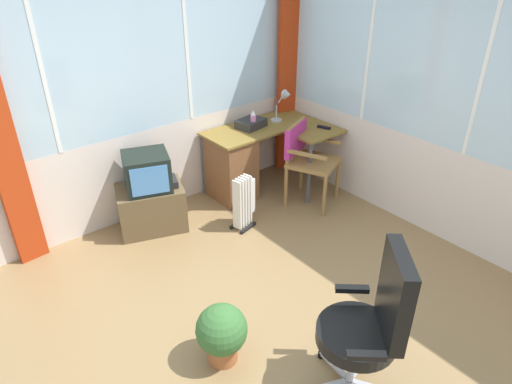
# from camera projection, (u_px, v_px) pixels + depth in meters

# --- Properties ---
(ground) EXTENTS (5.13, 5.60, 0.06)m
(ground) POSITION_uv_depth(u_px,v_px,m) (289.00, 345.00, 3.36)
(ground) COLOR olive
(north_window_panel) EXTENTS (4.13, 0.07, 2.73)m
(north_window_panel) POSITION_uv_depth(u_px,v_px,m) (124.00, 89.00, 4.24)
(north_window_panel) COLOR silver
(north_window_panel) RESTS_ON ground
(east_window_panel) EXTENTS (0.07, 4.60, 2.73)m
(east_window_panel) POSITION_uv_depth(u_px,v_px,m) (477.00, 105.00, 3.82)
(east_window_panel) COLOR silver
(east_window_panel) RESTS_ON ground
(curtain_corner) EXTENTS (0.25, 0.10, 2.63)m
(curtain_corner) POSITION_uv_depth(u_px,v_px,m) (288.00, 63.00, 5.26)
(curtain_corner) COLOR #B63512
(curtain_corner) RESTS_ON ground
(desk) EXTENTS (1.32, 0.98, 0.75)m
(desk) POSITION_uv_depth(u_px,v_px,m) (237.00, 162.00, 5.04)
(desk) COLOR olive
(desk) RESTS_ON ground
(desk_lamp) EXTENTS (0.22, 0.19, 0.37)m
(desk_lamp) POSITION_uv_depth(u_px,v_px,m) (285.00, 101.00, 5.11)
(desk_lamp) COLOR #B2B7BC
(desk_lamp) RESTS_ON desk
(tv_remote) EXTENTS (0.09, 0.16, 0.02)m
(tv_remote) POSITION_uv_depth(u_px,v_px,m) (324.00, 127.00, 5.02)
(tv_remote) COLOR black
(tv_remote) RESTS_ON desk
(spray_bottle) EXTENTS (0.06, 0.06, 0.22)m
(spray_bottle) POSITION_uv_depth(u_px,v_px,m) (253.00, 120.00, 4.96)
(spray_bottle) COLOR pink
(spray_bottle) RESTS_ON desk
(paper_tray) EXTENTS (0.34, 0.28, 0.09)m
(paper_tray) POSITION_uv_depth(u_px,v_px,m) (251.00, 123.00, 5.03)
(paper_tray) COLOR #2A2A2B
(paper_tray) RESTS_ON desk
(wooden_armchair) EXTENTS (0.63, 0.64, 0.89)m
(wooden_armchair) POSITION_uv_depth(u_px,v_px,m) (304.00, 152.00, 4.87)
(wooden_armchair) COLOR olive
(wooden_armchair) RESTS_ON ground
(office_chair) EXTENTS (0.59, 0.61, 1.08)m
(office_chair) POSITION_uv_depth(u_px,v_px,m) (373.00, 319.00, 2.72)
(office_chair) COLOR #B7B7BF
(office_chair) RESTS_ON ground
(tv_on_stand) EXTENTS (0.75, 0.63, 0.82)m
(tv_on_stand) POSITION_uv_depth(u_px,v_px,m) (150.00, 196.00, 4.48)
(tv_on_stand) COLOR brown
(tv_on_stand) RESTS_ON ground
(space_heater) EXTENTS (0.29, 0.22, 0.56)m
(space_heater) POSITION_uv_depth(u_px,v_px,m) (244.00, 202.00, 4.54)
(space_heater) COLOR white
(space_heater) RESTS_ON ground
(potted_plant) EXTENTS (0.36, 0.36, 0.46)m
(potted_plant) POSITION_uv_depth(u_px,v_px,m) (222.00, 332.00, 3.09)
(potted_plant) COLOR #A75D34
(potted_plant) RESTS_ON ground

